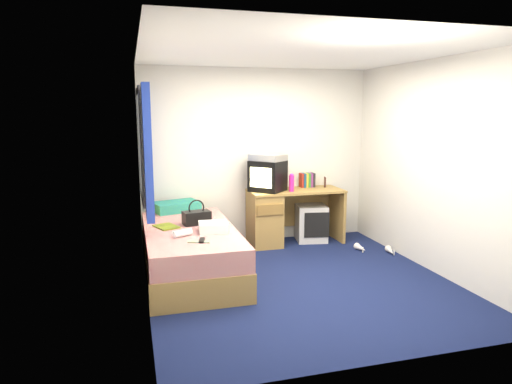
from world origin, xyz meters
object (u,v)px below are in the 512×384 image
object	(u,v)px
pillow	(176,206)
colour_swatch_fan	(199,242)
water_bottle	(183,233)
white_heels	(376,250)
aerosol_can	(283,183)
towel	(213,227)
desk	(276,215)
bed	(190,251)
pink_water_bottle	(292,184)
vcr	(268,157)
remote_control	(202,240)
handbag	(197,217)
storage_cube	(311,223)
magazine	(166,227)
crt_tv	(268,176)
picture_frame	(325,182)

from	to	relation	value
pillow	colour_swatch_fan	size ratio (longest dim) A/B	2.55
water_bottle	white_heels	bearing A→B (deg)	10.75
aerosol_can	towel	size ratio (longest dim) A/B	0.61
towel	desk	bearing A→B (deg)	46.17
bed	desk	xyz separation A→B (m)	(1.30, 0.89, 0.14)
pink_water_bottle	aerosol_can	xyz separation A→B (m)	(-0.05, 0.20, -0.01)
vcr	desk	bearing A→B (deg)	48.26
colour_swatch_fan	remote_control	world-z (taller)	remote_control
colour_swatch_fan	white_heels	bearing A→B (deg)	17.12
towel	remote_control	xyz separation A→B (m)	(-0.18, -0.34, -0.04)
bed	vcr	xyz separation A→B (m)	(1.18, 0.90, 0.94)
bed	remote_control	xyz separation A→B (m)	(0.05, -0.57, 0.28)
handbag	water_bottle	size ratio (longest dim) A/B	1.66
desk	water_bottle	xyz separation A→B (m)	(-1.42, -1.23, 0.17)
bed	aerosol_can	bearing A→B (deg)	34.26
storage_cube	pink_water_bottle	xyz separation A→B (m)	(-0.35, -0.14, 0.60)
pillow	aerosol_can	size ratio (longest dim) A/B	3.01
desk	magazine	bearing A→B (deg)	-152.74
crt_tv	pink_water_bottle	size ratio (longest dim) A/B	2.63
pillow	crt_tv	distance (m)	1.28
vcr	colour_swatch_fan	world-z (taller)	vcr
handbag	colour_swatch_fan	distance (m)	0.75
aerosol_can	towel	world-z (taller)	aerosol_can
towel	magazine	bearing A→B (deg)	145.74
vcr	storage_cube	bearing A→B (deg)	51.11
handbag	remote_control	world-z (taller)	handbag
white_heels	picture_frame	bearing A→B (deg)	112.87
picture_frame	magazine	world-z (taller)	picture_frame
aerosol_can	handbag	size ratio (longest dim) A/B	0.56
bed	white_heels	distance (m)	2.44
pillow	vcr	world-z (taller)	vcr
storage_cube	bed	bearing A→B (deg)	-143.45
bed	handbag	bearing A→B (deg)	55.11
pillow	crt_tv	xyz separation A→B (m)	(1.23, -0.01, 0.36)
water_bottle	bed	bearing A→B (deg)	70.72
pink_water_bottle	handbag	world-z (taller)	pink_water_bottle
handbag	remote_control	xyz separation A→B (m)	(-0.05, -0.71, -0.07)
aerosol_can	magazine	size ratio (longest dim) A/B	0.67
storage_cube	picture_frame	distance (m)	0.62
vcr	aerosol_can	xyz separation A→B (m)	(0.25, 0.08, -0.36)
bed	crt_tv	bearing A→B (deg)	37.23
handbag	aerosol_can	bearing A→B (deg)	21.98
magazine	remote_control	bearing A→B (deg)	-65.65
storage_cube	towel	distance (m)	2.00
picture_frame	colour_swatch_fan	bearing A→B (deg)	-123.04
bed	vcr	bearing A→B (deg)	37.25
desk	vcr	world-z (taller)	vcr
remote_control	picture_frame	bearing A→B (deg)	51.29
handbag	magazine	xyz separation A→B (m)	(-0.35, -0.05, -0.08)
vcr	white_heels	size ratio (longest dim) A/B	1.00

